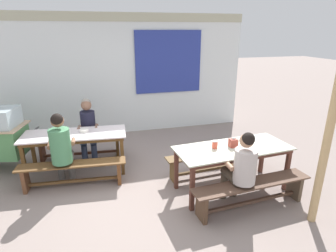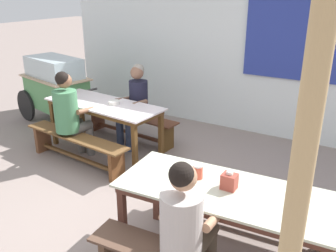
% 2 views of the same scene
% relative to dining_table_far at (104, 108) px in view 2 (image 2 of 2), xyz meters
% --- Properties ---
extents(ground_plane, '(40.00, 40.00, 0.00)m').
position_rel_dining_table_far_xyz_m(ground_plane, '(1.07, -1.05, -0.67)').
color(ground_plane, gray).
extents(backdrop_wall, '(6.21, 0.23, 2.87)m').
position_rel_dining_table_far_xyz_m(backdrop_wall, '(1.11, 1.90, 0.83)').
color(backdrop_wall, white).
rests_on(backdrop_wall, ground_plane).
extents(dining_table_far, '(1.85, 0.84, 0.74)m').
position_rel_dining_table_far_xyz_m(dining_table_far, '(0.00, 0.00, 0.00)').
color(dining_table_far, silver).
rests_on(dining_table_far, ground_plane).
extents(dining_table_near, '(1.88, 0.87, 0.74)m').
position_rel_dining_table_far_xyz_m(dining_table_near, '(2.43, -1.32, 0.00)').
color(dining_table_near, beige).
rests_on(dining_table_near, ground_plane).
extents(bench_far_back, '(1.73, 0.44, 0.42)m').
position_rel_dining_table_far_xyz_m(bench_far_back, '(0.05, 0.55, -0.39)').
color(bench_far_back, brown).
rests_on(bench_far_back, ground_plane).
extents(bench_far_front, '(1.75, 0.44, 0.42)m').
position_rel_dining_table_far_xyz_m(bench_far_front, '(-0.05, -0.55, -0.38)').
color(bench_far_front, brown).
rests_on(bench_far_front, ground_plane).
extents(bench_near_back, '(1.84, 0.38, 0.42)m').
position_rel_dining_table_far_xyz_m(bench_near_back, '(2.40, -0.77, -0.39)').
color(bench_near_back, brown).
rests_on(bench_near_back, ground_plane).
extents(food_cart, '(1.71, 1.02, 1.17)m').
position_rel_dining_table_far_xyz_m(food_cart, '(-1.53, 0.51, 0.02)').
color(food_cart, '#56995A').
rests_on(food_cart, ground_plane).
extents(person_near_front, '(0.43, 0.58, 1.21)m').
position_rel_dining_table_far_xyz_m(person_near_front, '(2.31, -1.81, 0.00)').
color(person_near_front, '#483D31').
rests_on(person_near_front, ground_plane).
extents(person_left_back_turned, '(0.44, 0.53, 1.28)m').
position_rel_dining_table_far_xyz_m(person_left_back_turned, '(-0.19, -0.48, 0.05)').
color(person_left_back_turned, '#605D59').
rests_on(person_left_back_turned, ground_plane).
extents(person_center_facing, '(0.41, 0.56, 1.24)m').
position_rel_dining_table_far_xyz_m(person_center_facing, '(0.24, 0.45, 0.02)').
color(person_center_facing, '#2C3752').
rests_on(person_center_facing, ground_plane).
extents(tissue_box, '(0.12, 0.11, 0.16)m').
position_rel_dining_table_far_xyz_m(tissue_box, '(2.44, -1.30, 0.14)').
color(tissue_box, '#A24134').
rests_on(tissue_box, dining_table_near).
extents(condiment_jar, '(0.09, 0.09, 0.13)m').
position_rel_dining_table_far_xyz_m(condiment_jar, '(2.14, -1.27, 0.14)').
color(condiment_jar, '#DE513B').
rests_on(condiment_jar, dining_table_near).
extents(soup_bowl, '(0.16, 0.16, 0.05)m').
position_rel_dining_table_far_xyz_m(soup_bowl, '(0.17, 0.04, 0.10)').
color(soup_bowl, silver).
rests_on(soup_bowl, dining_table_far).
extents(wooden_support_post, '(0.10, 0.10, 2.31)m').
position_rel_dining_table_far_xyz_m(wooden_support_post, '(3.14, -2.35, 0.49)').
color(wooden_support_post, tan).
rests_on(wooden_support_post, ground_plane).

